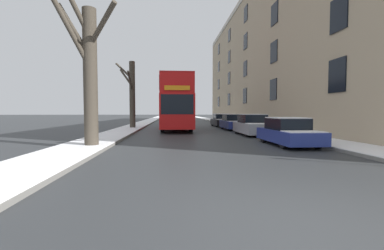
# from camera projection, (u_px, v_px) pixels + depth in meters

# --- Properties ---
(ground_plane) EXTENTS (320.00, 320.00, 0.00)m
(ground_plane) POSITION_uv_depth(u_px,v_px,m) (309.00, 223.00, 3.65)
(ground_plane) COLOR #303335
(sidewalk_left) EXTENTS (2.23, 130.00, 0.16)m
(sidewalk_left) POSITION_uv_depth(u_px,v_px,m) (154.00, 119.00, 55.94)
(sidewalk_left) COLOR slate
(sidewalk_left) RESTS_ON ground
(sidewalk_right) EXTENTS (2.23, 130.00, 0.16)m
(sidewalk_right) POSITION_uv_depth(u_px,v_px,m) (206.00, 119.00, 56.88)
(sidewalk_right) COLOR slate
(sidewalk_right) RESTS_ON ground
(terrace_facade_right) EXTENTS (9.10, 48.53, 16.03)m
(terrace_facade_right) POSITION_uv_depth(u_px,v_px,m) (282.00, 58.00, 30.77)
(terrace_facade_right) COLOR tan
(terrace_facade_right) RESTS_ON ground
(bare_tree_left_0) EXTENTS (2.88, 1.67, 7.86)m
(bare_tree_left_0) POSITION_uv_depth(u_px,v_px,m) (88.00, 69.00, 10.94)
(bare_tree_left_0) COLOR #423A30
(bare_tree_left_0) RESTS_ON ground
(bare_tree_left_1) EXTENTS (1.83, 3.08, 6.26)m
(bare_tree_left_1) POSITION_uv_depth(u_px,v_px,m) (132.00, 93.00, 23.77)
(bare_tree_left_1) COLOR #423A30
(bare_tree_left_1) RESTS_ON ground
(double_decker_bus) EXTENTS (2.58, 10.44, 4.48)m
(double_decker_bus) POSITION_uv_depth(u_px,v_px,m) (176.00, 102.00, 23.13)
(double_decker_bus) COLOR red
(double_decker_bus) RESTS_ON ground
(parked_car_0) EXTENTS (1.73, 3.98, 1.33)m
(parked_car_0) POSITION_uv_depth(u_px,v_px,m) (288.00, 132.00, 12.23)
(parked_car_0) COLOR navy
(parked_car_0) RESTS_ON ground
(parked_car_1) EXTENTS (1.76, 4.10, 1.45)m
(parked_car_1) POSITION_uv_depth(u_px,v_px,m) (252.00, 125.00, 17.56)
(parked_car_1) COLOR #9EA3AD
(parked_car_1) RESTS_ON ground
(parked_car_2) EXTENTS (1.74, 4.02, 1.42)m
(parked_car_2) POSITION_uv_depth(u_px,v_px,m) (233.00, 122.00, 23.12)
(parked_car_2) COLOR navy
(parked_car_2) RESTS_ON ground
(parked_car_3) EXTENTS (1.79, 4.46, 1.42)m
(parked_car_3) POSITION_uv_depth(u_px,v_px,m) (221.00, 120.00, 28.44)
(parked_car_3) COLOR black
(parked_car_3) RESTS_ON ground
(oncoming_van) EXTENTS (2.04, 5.62, 2.48)m
(oncoming_van) POSITION_uv_depth(u_px,v_px,m) (171.00, 114.00, 41.40)
(oncoming_van) COLOR white
(oncoming_van) RESTS_ON ground
(pedestrian_left_sidewalk) EXTENTS (0.35, 0.35, 1.59)m
(pedestrian_left_sidewalk) POSITION_uv_depth(u_px,v_px,m) (90.00, 127.00, 12.40)
(pedestrian_left_sidewalk) COLOR #4C4742
(pedestrian_left_sidewalk) RESTS_ON ground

